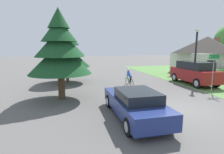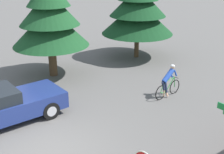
{
  "view_description": "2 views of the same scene",
  "coord_description": "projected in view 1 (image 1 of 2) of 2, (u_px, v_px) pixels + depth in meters",
  "views": [
    {
      "loc": [
        -5.49,
        -7.72,
        3.18
      ],
      "look_at": [
        -2.62,
        4.05,
        1.2
      ],
      "focal_mm": 28.0,
      "sensor_mm": 36.0,
      "label": 1
    },
    {
      "loc": [
        8.02,
        -3.4,
        5.91
      ],
      "look_at": [
        -1.47,
        3.89,
        1.21
      ],
      "focal_mm": 50.0,
      "sensor_mm": 36.0,
      "label": 2
    }
  ],
  "objects": [
    {
      "name": "street_name_sign",
      "position": [
        213.0,
        66.0,
        12.64
      ],
      "size": [
        0.9,
        0.9,
        2.76
      ],
      "color": "gray",
      "rests_on": "ground"
    },
    {
      "name": "ground_plane",
      "position": [
        178.0,
        110.0,
        9.2
      ],
      "size": [
        140.0,
        140.0,
        0.0
      ],
      "primitive_type": "plane",
      "color": "#5B5956"
    },
    {
      "name": "cottage_house",
      "position": [
        207.0,
        54.0,
        22.47
      ],
      "size": [
        7.89,
        6.26,
        4.7
      ],
      "rotation": [
        0.0,
        0.0,
        0.05
      ],
      "color": "beige",
      "rests_on": "ground"
    },
    {
      "name": "conifer_tall_near",
      "position": [
        60.0,
        49.0,
        10.66
      ],
      "size": [
        3.84,
        3.84,
        5.6
      ],
      "color": "#4C3823",
      "rests_on": "ground"
    },
    {
      "name": "cyclist",
      "position": [
        129.0,
        78.0,
        15.0
      ],
      "size": [
        0.44,
        1.66,
        1.47
      ],
      "rotation": [
        0.0,
        0.0,
        1.65
      ],
      "color": "black",
      "rests_on": "ground"
    },
    {
      "name": "conifer_tall_far",
      "position": [
        66.0,
        51.0,
        16.09
      ],
      "size": [
        4.28,
        4.28,
        4.94
      ],
      "color": "#4C3823",
      "rests_on": "ground"
    },
    {
      "name": "parked_suv_right",
      "position": [
        194.0,
        73.0,
        15.62
      ],
      "size": [
        2.07,
        4.72,
        2.04
      ],
      "rotation": [
        0.0,
        0.0,
        1.55
      ],
      "color": "maroon",
      "rests_on": "ground"
    },
    {
      "name": "street_lamp",
      "position": [
        196.0,
        49.0,
        14.75
      ],
      "size": [
        0.37,
        0.37,
        4.97
      ],
      "color": "black",
      "rests_on": "ground"
    },
    {
      "name": "sedan_left_lane",
      "position": [
        134.0,
        103.0,
        8.01
      ],
      "size": [
        1.85,
        4.78,
        1.38
      ],
      "rotation": [
        0.0,
        0.0,
        1.57
      ],
      "color": "navy",
      "rests_on": "ground"
    }
  ]
}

